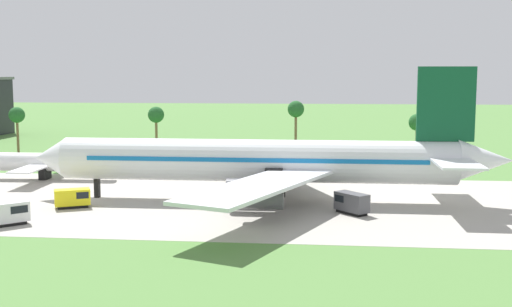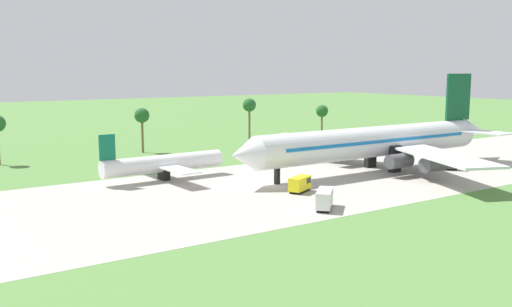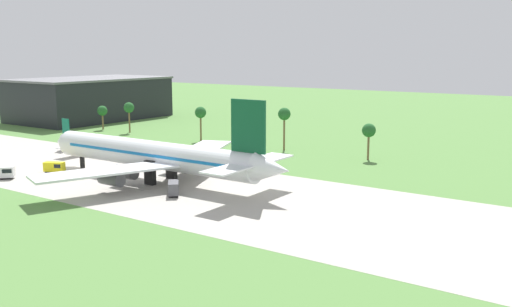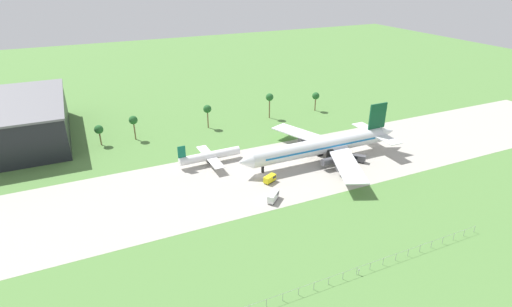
{
  "view_description": "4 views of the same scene",
  "coord_description": "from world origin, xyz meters",
  "px_view_note": "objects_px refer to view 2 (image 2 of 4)",
  "views": [
    {
      "loc": [
        34.24,
        -88.48,
        18.03
      ],
      "look_at": [
        25.12,
        1.1,
        6.8
      ],
      "focal_mm": 45.0,
      "sensor_mm": 36.0,
      "label": 1
    },
    {
      "loc": [
        -56.42,
        -77.66,
        19.84
      ],
      "look_at": [
        -2.72,
        1.1,
        5.8
      ],
      "focal_mm": 40.0,
      "sensor_mm": 36.0,
      "label": 2
    },
    {
      "loc": [
        113.44,
        -86.88,
        28.03
      ],
      "look_at": [
        52.97,
        1.1,
        8.8
      ],
      "focal_mm": 40.0,
      "sensor_mm": 36.0,
      "label": 3
    },
    {
      "loc": [
        -52.64,
        -112.28,
        67.19
      ],
      "look_at": [
        0.92,
        5.0,
        6.0
      ],
      "focal_mm": 28.0,
      "sensor_mm": 36.0,
      "label": 4
    }
  ],
  "objects_px": {
    "baggage_tug": "(300,184)",
    "fuel_truck": "(325,199)",
    "jet_airliner": "(379,142)",
    "regional_aircraft": "(163,164)",
    "catering_van": "(446,162)"
  },
  "relations": [
    {
      "from": "regional_aircraft",
      "to": "catering_van",
      "type": "height_order",
      "value": "regional_aircraft"
    },
    {
      "from": "baggage_tug",
      "to": "jet_airliner",
      "type": "bearing_deg",
      "value": 15.85
    },
    {
      "from": "fuel_truck",
      "to": "jet_airliner",
      "type": "bearing_deg",
      "value": 31.21
    },
    {
      "from": "jet_airliner",
      "to": "catering_van",
      "type": "height_order",
      "value": "jet_airliner"
    },
    {
      "from": "regional_aircraft",
      "to": "baggage_tug",
      "type": "bearing_deg",
      "value": -57.81
    },
    {
      "from": "jet_airliner",
      "to": "baggage_tug",
      "type": "relative_size",
      "value": 13.52
    },
    {
      "from": "regional_aircraft",
      "to": "baggage_tug",
      "type": "height_order",
      "value": "regional_aircraft"
    },
    {
      "from": "jet_airliner",
      "to": "baggage_tug",
      "type": "height_order",
      "value": "jet_airliner"
    },
    {
      "from": "fuel_truck",
      "to": "regional_aircraft",
      "type": "bearing_deg",
      "value": 106.54
    },
    {
      "from": "baggage_tug",
      "to": "fuel_truck",
      "type": "height_order",
      "value": "fuel_truck"
    },
    {
      "from": "jet_airliner",
      "to": "regional_aircraft",
      "type": "relative_size",
      "value": 2.88
    },
    {
      "from": "regional_aircraft",
      "to": "catering_van",
      "type": "distance_m",
      "value": 55.84
    },
    {
      "from": "catering_van",
      "to": "jet_airliner",
      "type": "bearing_deg",
      "value": 147.45
    },
    {
      "from": "jet_airliner",
      "to": "fuel_truck",
      "type": "bearing_deg",
      "value": -148.79
    },
    {
      "from": "jet_airliner",
      "to": "baggage_tug",
      "type": "distance_m",
      "value": 27.18
    }
  ]
}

